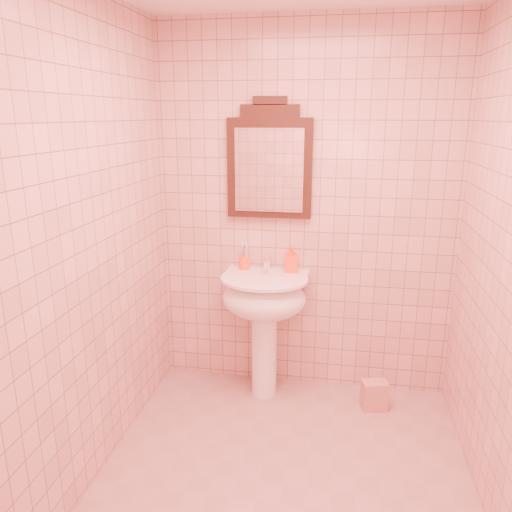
% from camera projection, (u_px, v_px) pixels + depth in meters
% --- Properties ---
extents(floor, '(2.20, 2.20, 0.00)m').
position_uv_depth(floor, '(283.00, 485.00, 2.65)').
color(floor, tan).
rests_on(floor, ground).
extents(back_wall, '(2.00, 0.02, 2.50)m').
position_uv_depth(back_wall, '(305.00, 214.00, 3.35)').
color(back_wall, '#DEA79B').
rests_on(back_wall, floor).
extents(pedestal_sink, '(0.58, 0.58, 0.86)m').
position_uv_depth(pedestal_sink, '(264.00, 306.00, 3.33)').
color(pedestal_sink, white).
rests_on(pedestal_sink, floor).
extents(faucet, '(0.04, 0.16, 0.11)m').
position_uv_depth(faucet, '(267.00, 263.00, 3.39)').
color(faucet, white).
rests_on(faucet, pedestal_sink).
extents(mirror, '(0.56, 0.06, 0.78)m').
position_uv_depth(mirror, '(269.00, 163.00, 3.27)').
color(mirror, black).
rests_on(mirror, back_wall).
extents(toothbrush_cup, '(0.07, 0.07, 0.17)m').
position_uv_depth(toothbrush_cup, '(244.00, 263.00, 3.44)').
color(toothbrush_cup, '#FF5B15').
rests_on(toothbrush_cup, pedestal_sink).
extents(soap_dispenser, '(0.09, 0.09, 0.18)m').
position_uv_depth(soap_dispenser, '(291.00, 259.00, 3.36)').
color(soap_dispenser, '#FF4B15').
rests_on(soap_dispenser, pedestal_sink).
extents(towel, '(0.18, 0.14, 0.20)m').
position_uv_depth(towel, '(374.00, 395.00, 3.31)').
color(towel, tan).
rests_on(towel, floor).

